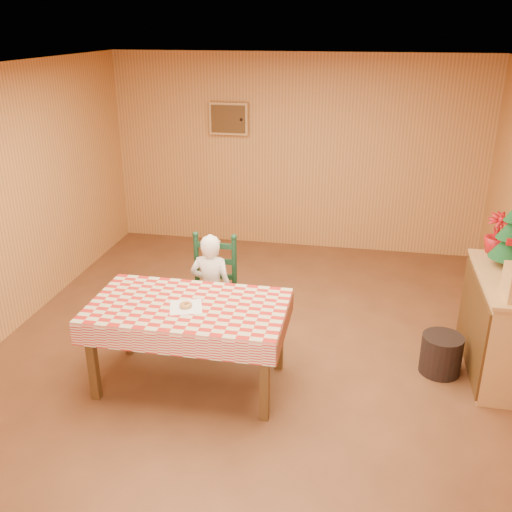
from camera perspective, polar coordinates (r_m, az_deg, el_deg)
The scene contains 11 objects.
ground at distance 5.51m, azimuth -0.40°, elevation -9.96°, with size 6.00×6.00×0.00m, color brown.
cabin_walls at distance 5.30m, azimuth 0.67°, elevation 10.16°, with size 5.10×6.05×2.65m.
dining_table at distance 4.83m, azimuth -6.80°, elevation -5.70°, with size 1.66×0.96×0.77m.
ladder_chair at distance 5.58m, azimuth -4.31°, elevation -3.64°, with size 0.44×0.40×1.08m.
seated_child at distance 5.51m, azimuth -4.48°, elevation -3.34°, with size 0.41×0.27×1.12m, color white.
napkin at distance 4.75m, azimuth -7.02°, elevation -5.08°, with size 0.26×0.26×0.00m, color white.
donut at distance 4.74m, azimuth -7.03°, elevation -4.87°, with size 0.11×0.11×0.04m, color #BD8343.
shelf_unit at distance 5.52m, azimuth 23.38°, elevation -6.32°, with size 0.54×1.24×0.93m.
christmas_tree at distance 5.46m, azimuth 24.17°, elevation 1.82°, with size 0.34×0.34×0.62m.
flower_arrangement at distance 5.75m, azimuth 22.96°, elevation 2.09°, with size 0.22×0.22×0.39m, color #A00E14.
storage_bin at distance 5.45m, azimuth 18.02°, elevation -9.32°, with size 0.36×0.36×0.36m, color black.
Camera 1 is at (0.92, -4.56, 2.95)m, focal length 40.00 mm.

